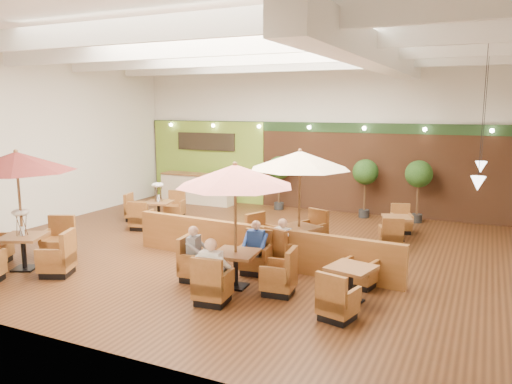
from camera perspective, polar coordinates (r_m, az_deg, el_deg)
The scene contains 17 objects.
room at distance 14.01m, azimuth 1.06°, elevation 9.08°, with size 14.04×14.00×5.52m.
service_counter at distance 19.89m, azimuth -6.68°, elevation 0.39°, with size 3.00×0.75×1.18m.
booth_divider at distance 12.05m, azimuth 0.20°, elevation -6.15°, with size 7.07×0.18×0.98m, color brown.
table_0 at distance 12.67m, azimuth -25.48°, elevation 0.22°, with size 2.97×2.97×2.84m.
table_1 at distance 10.30m, azimuth -2.38°, elevation -1.27°, with size 2.67×2.67×2.68m.
table_2 at distance 12.47m, azimuth 4.70°, elevation 1.39°, with size 2.73×2.89×2.77m.
table_3 at distance 16.77m, azimuth -11.73°, elevation -1.97°, with size 1.80×2.59×1.51m.
table_4 at distance 10.08m, azimuth 10.77°, elevation -10.38°, with size 0.99×2.56×0.92m.
table_5 at distance 14.90m, azimuth 15.75°, elevation -4.05°, with size 0.99×2.46×0.87m.
topiary_0 at distance 18.40m, azimuth 2.66°, elevation 2.51°, with size 0.86×0.86×1.99m.
topiary_1 at distance 17.44m, azimuth 12.39°, elevation 1.99°, with size 0.87×0.87×2.02m.
topiary_2 at distance 17.15m, azimuth 18.10°, elevation 1.71°, with size 0.89×0.89×2.06m.
diner_0 at distance 9.73m, azimuth -5.02°, elevation -8.29°, with size 0.44×0.36×0.86m.
diner_1 at distance 11.41m, azimuth -0.07°, elevation -5.71°, with size 0.40×0.34×0.77m.
diner_2 at distance 11.03m, azimuth -6.90°, elevation -6.33°, with size 0.35×0.41×0.77m.
diner_3 at distance 11.77m, azimuth 3.22°, elevation -5.27°, with size 0.41×0.36×0.76m.
diner_4 at distance 11.77m, azimuth 3.22°, elevation -5.26°, with size 0.42×0.39×0.76m.
Camera 1 is at (5.94, -11.58, 3.78)m, focal length 35.00 mm.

